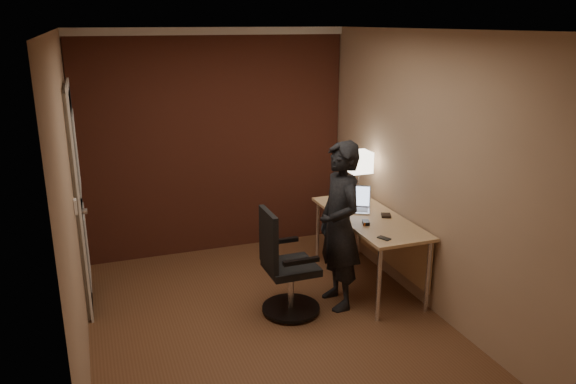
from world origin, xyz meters
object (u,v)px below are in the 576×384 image
Objects in this scene: office_chair at (284,270)px; person at (340,226)px; phone at (384,238)px; desk at (375,227)px; mouse at (366,222)px; laptop at (354,203)px; desk_lamp at (359,162)px; wallet at (386,215)px.

person is at bearing 0.06° from office_chair.
desk is at bearing 43.35° from phone.
mouse is at bearing -137.57° from desk.
laptop is 0.66m from person.
desk_lamp is 4.86× the size of wallet.
desk is at bearing 61.34° from mouse.
laptop reaches higher than desk.
phone is 0.60m from wallet.
mouse reaches higher than phone.
person is (-0.40, -0.52, -0.01)m from laptop.
phone is at bearing -74.45° from mouse.
mouse is 0.91× the size of wallet.
office_chair is (-1.11, -0.76, -0.72)m from desk_lamp.
office_chair is at bearing -145.39° from desk_lamp.
desk is 13.64× the size of wallet.
laptop is at bearing 141.85° from person.
wallet is at bearing -87.37° from desk_lamp.
mouse is (-0.21, -0.19, 0.14)m from desk.
wallet is (0.03, -0.55, -0.41)m from desk_lamp.
office_chair is (-0.82, 0.30, -0.30)m from phone.
desk is 0.73m from desk_lamp.
person reaches higher than office_chair.
desk is 3.63× the size of laptop.
office_chair is (-1.06, -0.28, -0.17)m from desk.
mouse is at bearing 104.74° from person.
mouse is at bearing -156.53° from wallet.
person is (-0.60, -0.21, 0.04)m from wallet.
desk_lamp reaches higher than phone.
desk_lamp is 0.69m from wallet.
laptop is (-0.12, 0.24, 0.19)m from desk.
desk is 1.54× the size of office_chair.
phone is 0.07× the size of person.
office_chair is at bearing 135.14° from phone.
desk is 13.04× the size of phone.
wallet is at bearing 42.38° from mouse.
laptop reaches higher than mouse.
wallet is at bearing 34.16° from phone.
office_chair reaches higher than phone.
wallet is 0.11× the size of office_chair.
wallet reaches higher than phone.
desk is 0.17m from wallet.
office_chair is at bearing -155.31° from mouse.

